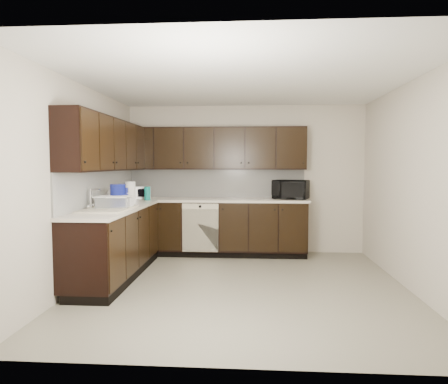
% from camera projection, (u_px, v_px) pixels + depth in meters
% --- Properties ---
extents(floor, '(4.00, 4.00, 0.00)m').
position_uv_depth(floor, '(242.00, 286.00, 4.93)').
color(floor, gray).
rests_on(floor, ground).
extents(ceiling, '(4.00, 4.00, 0.00)m').
position_uv_depth(ceiling, '(243.00, 81.00, 4.76)').
color(ceiling, white).
rests_on(ceiling, wall_back).
extents(wall_back, '(4.00, 0.02, 2.50)m').
position_uv_depth(wall_back, '(245.00, 179.00, 6.84)').
color(wall_back, '#BCB2A0').
rests_on(wall_back, floor).
extents(wall_left, '(0.02, 4.00, 2.50)m').
position_uv_depth(wall_left, '(83.00, 185.00, 4.98)').
color(wall_left, '#BCB2A0').
rests_on(wall_left, floor).
extents(wall_right, '(0.02, 4.00, 2.50)m').
position_uv_depth(wall_right, '(412.00, 186.00, 4.71)').
color(wall_right, '#BCB2A0').
rests_on(wall_right, floor).
extents(wall_front, '(4.00, 0.02, 2.50)m').
position_uv_depth(wall_front, '(236.00, 200.00, 2.86)').
color(wall_front, '#BCB2A0').
rests_on(wall_front, floor).
extents(lower_cabinets, '(3.00, 2.80, 0.90)m').
position_uv_depth(lower_cabinets, '(178.00, 236.00, 6.08)').
color(lower_cabinets, black).
rests_on(lower_cabinets, floor).
extents(countertop, '(3.03, 2.83, 0.04)m').
position_uv_depth(countertop, '(177.00, 203.00, 6.04)').
color(countertop, beige).
rests_on(countertop, lower_cabinets).
extents(backsplash, '(3.00, 2.80, 0.48)m').
position_uv_depth(backsplash, '(167.00, 185.00, 6.25)').
color(backsplash, silver).
rests_on(backsplash, countertop).
extents(upper_cabinets, '(3.00, 2.80, 0.70)m').
position_uv_depth(upper_cabinets, '(172.00, 147.00, 6.08)').
color(upper_cabinets, black).
rests_on(upper_cabinets, wall_back).
extents(dishwasher, '(0.58, 0.04, 0.78)m').
position_uv_depth(dishwasher, '(200.00, 225.00, 6.35)').
color(dishwasher, beige).
rests_on(dishwasher, lower_cabinets).
extents(sink, '(0.54, 0.82, 0.42)m').
position_uv_depth(sink, '(108.00, 215.00, 4.97)').
color(sink, beige).
rests_on(sink, countertop).
extents(microwave, '(0.64, 0.53, 0.31)m').
position_uv_depth(microwave, '(291.00, 190.00, 6.51)').
color(microwave, black).
rests_on(microwave, countertop).
extents(soap_bottle_a, '(0.11, 0.11, 0.20)m').
position_uv_depth(soap_bottle_a, '(129.00, 200.00, 5.22)').
color(soap_bottle_a, gray).
rests_on(soap_bottle_a, countertop).
extents(soap_bottle_b, '(0.10, 0.11, 0.26)m').
position_uv_depth(soap_bottle_b, '(110.00, 196.00, 5.55)').
color(soap_bottle_b, gray).
rests_on(soap_bottle_b, countertop).
extents(toaster_oven, '(0.39, 0.35, 0.20)m').
position_uv_depth(toaster_oven, '(140.00, 192.00, 6.65)').
color(toaster_oven, '#A9A9AB').
rests_on(toaster_oven, countertop).
extents(storage_bin, '(0.45, 0.37, 0.16)m').
position_uv_depth(storage_bin, '(113.00, 203.00, 5.09)').
color(storage_bin, silver).
rests_on(storage_bin, countertop).
extents(blue_pitcher, '(0.22, 0.22, 0.31)m').
position_uv_depth(blue_pitcher, '(118.00, 196.00, 5.21)').
color(blue_pitcher, navy).
rests_on(blue_pitcher, countertop).
extents(teal_tumbler, '(0.12, 0.12, 0.21)m').
position_uv_depth(teal_tumbler, '(147.00, 193.00, 6.31)').
color(teal_tumbler, '#0B7D72').
rests_on(teal_tumbler, countertop).
extents(paper_towel_roll, '(0.19, 0.19, 0.32)m').
position_uv_depth(paper_towel_roll, '(130.00, 193.00, 5.73)').
color(paper_towel_roll, white).
rests_on(paper_towel_roll, countertop).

